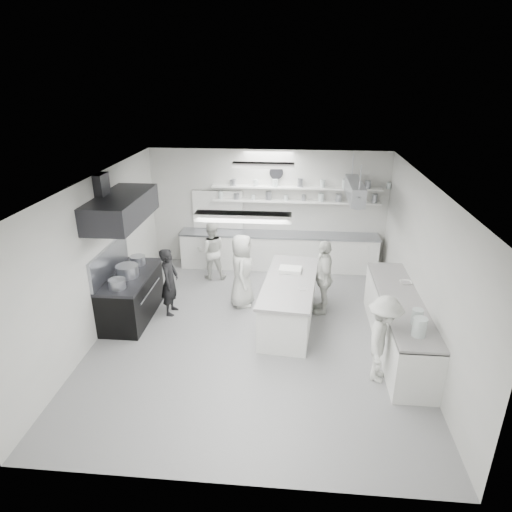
# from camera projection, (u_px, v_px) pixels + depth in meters

# --- Properties ---
(floor) EXTENTS (6.00, 7.00, 0.02)m
(floor) POSITION_uv_depth(u_px,v_px,m) (256.00, 333.00, 8.74)
(floor) COLOR #9F9F9F
(floor) RESTS_ON ground
(ceiling) EXTENTS (6.00, 7.00, 0.02)m
(ceiling) POSITION_uv_depth(u_px,v_px,m) (255.00, 181.00, 7.59)
(ceiling) COLOR white
(ceiling) RESTS_ON wall_back
(wall_back) EXTENTS (6.00, 0.04, 3.00)m
(wall_back) POSITION_uv_depth(u_px,v_px,m) (268.00, 209.00, 11.39)
(wall_back) COLOR silver
(wall_back) RESTS_ON floor
(wall_front) EXTENTS (6.00, 0.04, 3.00)m
(wall_front) POSITION_uv_depth(u_px,v_px,m) (227.00, 386.00, 4.94)
(wall_front) COLOR silver
(wall_front) RESTS_ON floor
(wall_left) EXTENTS (0.04, 7.00, 3.00)m
(wall_left) POSITION_uv_depth(u_px,v_px,m) (98.00, 257.00, 8.42)
(wall_left) COLOR silver
(wall_left) RESTS_ON floor
(wall_right) EXTENTS (0.04, 7.00, 3.00)m
(wall_right) POSITION_uv_depth(u_px,v_px,m) (423.00, 269.00, 7.91)
(wall_right) COLOR silver
(wall_right) RESTS_ON floor
(stove) EXTENTS (0.80, 1.80, 0.90)m
(stove) POSITION_uv_depth(u_px,v_px,m) (132.00, 297.00, 9.15)
(stove) COLOR black
(stove) RESTS_ON floor
(exhaust_hood) EXTENTS (0.85, 2.00, 0.50)m
(exhaust_hood) POSITION_uv_depth(u_px,v_px,m) (121.00, 208.00, 8.43)
(exhaust_hood) COLOR #252529
(exhaust_hood) RESTS_ON wall_left
(back_counter) EXTENTS (5.00, 0.60, 0.92)m
(back_counter) POSITION_uv_depth(u_px,v_px,m) (278.00, 251.00, 11.48)
(back_counter) COLOR white
(back_counter) RESTS_ON floor
(shelf_lower) EXTENTS (4.20, 0.26, 0.04)m
(shelf_lower) POSITION_uv_depth(u_px,v_px,m) (296.00, 201.00, 11.11)
(shelf_lower) COLOR white
(shelf_lower) RESTS_ON wall_back
(shelf_upper) EXTENTS (4.20, 0.26, 0.04)m
(shelf_upper) POSITION_uv_depth(u_px,v_px,m) (296.00, 188.00, 10.98)
(shelf_upper) COLOR white
(shelf_upper) RESTS_ON wall_back
(pass_through_window) EXTENTS (1.30, 0.04, 1.00)m
(pass_through_window) POSITION_uv_depth(u_px,v_px,m) (218.00, 210.00, 11.50)
(pass_through_window) COLOR black
(pass_through_window) RESTS_ON wall_back
(wall_clock) EXTENTS (0.32, 0.05, 0.32)m
(wall_clock) POSITION_uv_depth(u_px,v_px,m) (276.00, 172.00, 10.97)
(wall_clock) COLOR silver
(wall_clock) RESTS_ON wall_back
(right_counter) EXTENTS (0.74, 3.30, 0.94)m
(right_counter) POSITION_uv_depth(u_px,v_px,m) (398.00, 324.00, 8.15)
(right_counter) COLOR white
(right_counter) RESTS_ON floor
(pot_rack) EXTENTS (0.30, 1.60, 0.40)m
(pot_rack) POSITION_uv_depth(u_px,v_px,m) (355.00, 190.00, 9.90)
(pot_rack) COLOR #9A9DA6
(pot_rack) RESTS_ON ceiling
(light_fixture_front) EXTENTS (1.30, 0.25, 0.10)m
(light_fixture_front) POSITION_uv_depth(u_px,v_px,m) (243.00, 217.00, 5.96)
(light_fixture_front) COLOR white
(light_fixture_front) RESTS_ON ceiling
(light_fixture_rear) EXTENTS (1.30, 0.25, 0.10)m
(light_fixture_rear) POSITION_uv_depth(u_px,v_px,m) (263.00, 165.00, 9.27)
(light_fixture_rear) COLOR white
(light_fixture_rear) RESTS_ON ceiling
(prep_island) EXTENTS (1.13, 2.50, 0.89)m
(prep_island) POSITION_uv_depth(u_px,v_px,m) (289.00, 303.00, 8.94)
(prep_island) COLOR white
(prep_island) RESTS_ON floor
(stove_pot) EXTENTS (0.44, 0.44, 0.28)m
(stove_pot) POSITION_uv_depth(u_px,v_px,m) (127.00, 272.00, 8.86)
(stove_pot) COLOR #9A9DA6
(stove_pot) RESTS_ON stove
(cook_stove) EXTENTS (0.37, 0.54, 1.45)m
(cook_stove) POSITION_uv_depth(u_px,v_px,m) (170.00, 282.00, 9.20)
(cook_stove) COLOR black
(cook_stove) RESTS_ON floor
(cook_back) EXTENTS (0.78, 0.65, 1.44)m
(cook_back) POSITION_uv_depth(u_px,v_px,m) (211.00, 251.00, 10.80)
(cook_back) COLOR silver
(cook_back) RESTS_ON floor
(cook_island_left) EXTENTS (0.55, 0.81, 1.61)m
(cook_island_left) POSITION_uv_depth(u_px,v_px,m) (242.00, 271.00, 9.51)
(cook_island_left) COLOR silver
(cook_island_left) RESTS_ON floor
(cook_island_right) EXTENTS (0.44, 0.96, 1.61)m
(cook_island_right) POSITION_uv_depth(u_px,v_px,m) (323.00, 277.00, 9.23)
(cook_island_right) COLOR silver
(cook_island_right) RESTS_ON floor
(cook_right) EXTENTS (0.84, 1.10, 1.51)m
(cook_right) POSITION_uv_depth(u_px,v_px,m) (383.00, 339.00, 7.15)
(cook_right) COLOR silver
(cook_right) RESTS_ON floor
(bowl_island_a) EXTENTS (0.32, 0.32, 0.06)m
(bowl_island_a) POSITION_uv_depth(u_px,v_px,m) (288.00, 273.00, 9.12)
(bowl_island_a) COLOR #9A9DA6
(bowl_island_a) RESTS_ON prep_island
(bowl_island_b) EXTENTS (0.18, 0.18, 0.06)m
(bowl_island_b) POSITION_uv_depth(u_px,v_px,m) (303.00, 290.00, 8.42)
(bowl_island_b) COLOR white
(bowl_island_b) RESTS_ON prep_island
(bowl_right) EXTENTS (0.24, 0.24, 0.06)m
(bowl_right) POSITION_uv_depth(u_px,v_px,m) (406.00, 283.00, 8.59)
(bowl_right) COLOR white
(bowl_right) RESTS_ON right_counter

